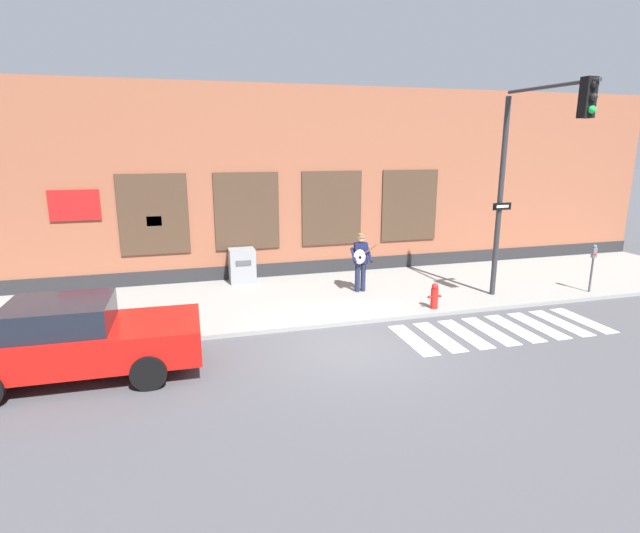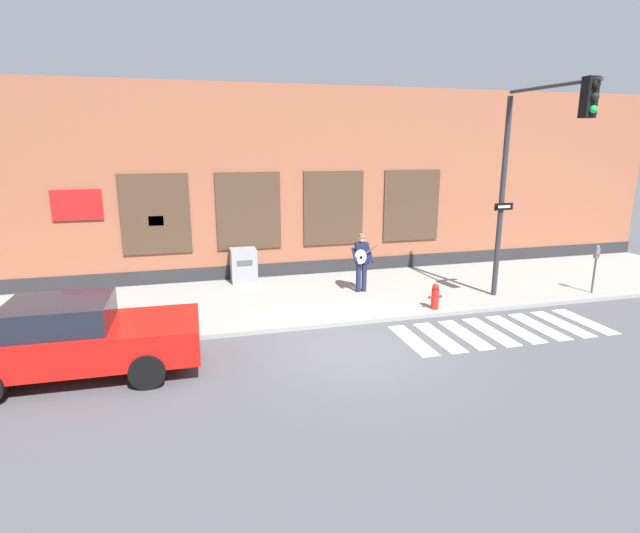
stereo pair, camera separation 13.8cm
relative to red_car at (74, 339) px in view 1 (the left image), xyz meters
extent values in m
plane|color=#4C4C51|center=(5.62, -0.09, -0.77)|extent=(160.00, 160.00, 0.00)
cube|color=gray|center=(5.62, 3.65, -0.72)|extent=(28.00, 4.87, 0.11)
cube|color=#99563D|center=(5.62, 8.09, 2.35)|extent=(28.00, 4.00, 6.23)
cube|color=#28282B|center=(5.62, 6.07, -0.50)|extent=(28.00, 0.04, 0.55)
cube|color=#473323|center=(1.35, 6.06, 1.55)|extent=(2.06, 0.06, 2.46)
cube|color=black|center=(1.35, 6.05, 1.55)|extent=(1.94, 0.03, 2.34)
cube|color=#473323|center=(4.20, 6.06, 1.55)|extent=(2.06, 0.06, 2.46)
cube|color=black|center=(4.20, 6.05, 1.55)|extent=(1.94, 0.03, 2.34)
cube|color=#473323|center=(7.04, 6.06, 1.55)|extent=(2.06, 0.06, 2.46)
cube|color=black|center=(7.04, 6.05, 1.55)|extent=(1.94, 0.03, 2.34)
cube|color=#473323|center=(9.88, 6.06, 1.55)|extent=(2.06, 0.06, 2.46)
cube|color=black|center=(9.88, 6.05, 1.55)|extent=(1.94, 0.03, 2.34)
cube|color=red|center=(-0.82, 6.05, 1.90)|extent=(1.40, 0.04, 0.90)
cube|color=yellow|center=(1.35, 6.04, 1.35)|extent=(0.44, 0.02, 0.30)
cube|color=silver|center=(7.09, -0.09, -0.76)|extent=(0.42, 1.90, 0.01)
cube|color=silver|center=(7.78, -0.09, -0.76)|extent=(0.42, 1.90, 0.01)
cube|color=silver|center=(8.46, -0.09, -0.76)|extent=(0.42, 1.90, 0.01)
cube|color=silver|center=(9.14, -0.09, -0.76)|extent=(0.42, 1.90, 0.01)
cube|color=silver|center=(9.83, -0.09, -0.76)|extent=(0.42, 1.90, 0.01)
cube|color=silver|center=(10.51, -0.09, -0.76)|extent=(0.42, 1.90, 0.01)
cube|color=silver|center=(11.19, -0.09, -0.76)|extent=(0.42, 1.90, 0.01)
cube|color=silver|center=(11.87, -0.09, -0.76)|extent=(0.42, 1.90, 0.01)
cube|color=red|center=(0.05, 0.00, -0.10)|extent=(4.64, 1.94, 0.68)
cube|color=black|center=(-0.20, 0.00, 0.50)|extent=(1.88, 1.62, 0.52)
cube|color=silver|center=(2.33, 0.52, -0.03)|extent=(0.07, 0.24, 0.12)
cube|color=silver|center=(2.30, -0.62, -0.03)|extent=(0.07, 0.24, 0.12)
cylinder|color=black|center=(1.41, 0.84, -0.44)|extent=(0.67, 0.25, 0.66)
cylinder|color=black|center=(1.37, -0.91, -0.44)|extent=(0.67, 0.25, 0.66)
cylinder|color=black|center=(-1.26, 0.90, -0.44)|extent=(0.67, 0.25, 0.66)
cylinder|color=#1E233D|center=(7.27, 3.63, -0.23)|extent=(0.15, 0.15, 0.87)
cylinder|color=#1E233D|center=(7.09, 3.63, -0.23)|extent=(0.15, 0.15, 0.87)
cube|color=#191E47|center=(7.18, 3.64, 0.51)|extent=(0.40, 0.25, 0.61)
sphere|color=tan|center=(7.18, 3.64, 0.93)|extent=(0.22, 0.22, 0.22)
cylinder|color=olive|center=(7.18, 3.64, 0.99)|extent=(0.27, 0.28, 0.02)
cylinder|color=olive|center=(7.18, 3.64, 1.04)|extent=(0.18, 0.18, 0.09)
cylinder|color=#191E47|center=(7.41, 3.52, 0.47)|extent=(0.14, 0.52, 0.39)
cylinder|color=#191E47|center=(6.93, 3.56, 0.47)|extent=(0.14, 0.52, 0.39)
ellipsoid|color=silver|center=(7.08, 3.47, 0.43)|extent=(0.37, 0.15, 0.44)
cylinder|color=black|center=(7.08, 3.41, 0.43)|extent=(0.09, 0.02, 0.09)
cylinder|color=brown|center=(7.34, 3.42, 0.61)|extent=(0.47, 0.08, 0.34)
cylinder|color=#2D2D30|center=(10.81, 2.27, 2.11)|extent=(0.15, 0.15, 5.54)
cylinder|color=#2D2D30|center=(10.91, 0.84, 4.98)|extent=(0.28, 2.88, 0.09)
cube|color=black|center=(10.98, -0.31, 4.63)|extent=(0.32, 0.26, 0.88)
sphere|color=black|center=(10.99, -0.47, 4.89)|extent=(0.17, 0.17, 0.17)
sphere|color=black|center=(10.99, -0.47, 4.63)|extent=(0.17, 0.17, 0.17)
sphere|color=#1ED84C|center=(10.99, -0.47, 4.37)|extent=(0.17, 0.17, 0.17)
cube|color=black|center=(10.82, 2.16, 1.94)|extent=(0.60, 0.07, 0.20)
cube|color=white|center=(10.82, 2.14, 1.94)|extent=(0.40, 0.04, 0.07)
cylinder|color=#47474C|center=(13.75, 1.69, -0.14)|extent=(0.06, 0.06, 1.05)
cube|color=slate|center=(13.75, 1.69, 0.54)|extent=(0.13, 0.10, 0.30)
sphere|color=slate|center=(13.75, 1.69, 0.72)|extent=(0.11, 0.11, 0.11)
cube|color=red|center=(13.75, 1.63, 0.49)|extent=(0.09, 0.01, 0.07)
cube|color=gray|center=(3.93, 5.64, -0.12)|extent=(0.80, 0.69, 1.08)
cube|color=#4C4C4C|center=(3.93, 5.28, 0.04)|extent=(0.48, 0.02, 0.16)
cylinder|color=red|center=(8.53, 1.56, -0.39)|extent=(0.20, 0.20, 0.55)
sphere|color=red|center=(8.53, 1.56, -0.05)|extent=(0.18, 0.18, 0.18)
cylinder|color=red|center=(8.39, 1.56, -0.33)|extent=(0.10, 0.07, 0.07)
cylinder|color=red|center=(8.67, 1.56, -0.33)|extent=(0.10, 0.07, 0.07)
camera|label=1|loc=(2.08, -9.86, 3.61)|focal=28.00mm
camera|label=2|loc=(2.21, -9.90, 3.61)|focal=28.00mm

